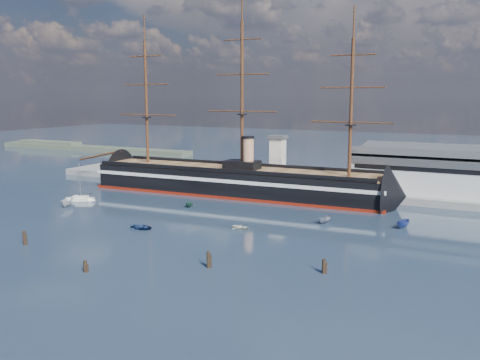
% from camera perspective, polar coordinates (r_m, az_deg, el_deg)
% --- Properties ---
extents(ground, '(600.00, 600.00, 0.00)m').
position_cam_1_polar(ground, '(139.46, -2.50, -3.08)').
color(ground, '#1E2C3F').
rests_on(ground, ground).
extents(quay, '(180.00, 18.00, 2.00)m').
position_cam_1_polar(quay, '(167.38, 6.61, -1.06)').
color(quay, slate).
rests_on(quay, ground).
extents(warehouse, '(63.00, 21.00, 11.60)m').
position_cam_1_polar(warehouse, '(160.13, 23.48, 0.66)').
color(warehouse, '#B7BABC').
rests_on(warehouse, ground).
extents(quay_tower, '(5.00, 5.00, 15.00)m').
position_cam_1_polar(quay_tower, '(165.75, 4.04, 2.28)').
color(quay_tower, silver).
rests_on(quay_tower, ground).
extents(shoreline, '(120.00, 10.00, 4.00)m').
position_cam_1_polar(shoreline, '(298.44, -16.90, 3.37)').
color(shoreline, '#3F4C38').
rests_on(shoreline, ground).
extents(warship, '(113.14, 19.27, 53.94)m').
position_cam_1_polar(warship, '(159.00, -0.99, -0.07)').
color(warship, black).
rests_on(warship, ground).
extents(sailboat, '(7.06, 4.45, 10.90)m').
position_cam_1_polar(sailboat, '(155.68, -16.51, -1.90)').
color(sailboat, silver).
rests_on(sailboat, ground).
extents(motorboat_a, '(7.37, 5.37, 2.78)m').
position_cam_1_polar(motorboat_a, '(149.21, -17.95, -2.71)').
color(motorboat_a, white).
rests_on(motorboat_a, ground).
extents(motorboat_b, '(1.52, 3.33, 1.52)m').
position_cam_1_polar(motorboat_b, '(120.50, -10.41, -5.19)').
color(motorboat_b, navy).
rests_on(motorboat_b, ground).
extents(motorboat_c, '(5.22, 3.09, 1.96)m').
position_cam_1_polar(motorboat_c, '(125.48, 9.03, -4.58)').
color(motorboat_c, slate).
rests_on(motorboat_c, ground).
extents(motorboat_d, '(6.79, 5.14, 2.29)m').
position_cam_1_polar(motorboat_d, '(142.15, -5.44, -2.88)').
color(motorboat_d, '#1A4432').
rests_on(motorboat_d, ground).
extents(motorboat_e, '(1.14, 2.70, 1.25)m').
position_cam_1_polar(motorboat_e, '(118.64, 0.13, -5.26)').
color(motorboat_e, beige).
rests_on(motorboat_e, ground).
extents(motorboat_f, '(5.88, 3.24, 2.23)m').
position_cam_1_polar(motorboat_f, '(125.03, 17.00, -4.92)').
color(motorboat_f, navy).
rests_on(motorboat_f, ground).
extents(piling_near_left, '(0.64, 0.64, 3.51)m').
position_cam_1_polar(piling_near_left, '(114.86, -21.98, -6.43)').
color(piling_near_left, black).
rests_on(piling_near_left, ground).
extents(piling_near_mid, '(0.64, 0.64, 2.70)m').
position_cam_1_polar(piling_near_mid, '(94.65, -16.16, -9.41)').
color(piling_near_mid, black).
rests_on(piling_near_mid, ground).
extents(piling_near_right, '(0.64, 0.64, 3.61)m').
position_cam_1_polar(piling_near_right, '(93.37, -3.38, -9.31)').
color(piling_near_right, black).
rests_on(piling_near_right, ground).
extents(piling_far_right, '(0.64, 0.64, 3.18)m').
position_cam_1_polar(piling_far_right, '(91.48, 8.91, -9.81)').
color(piling_far_right, black).
rests_on(piling_far_right, ground).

